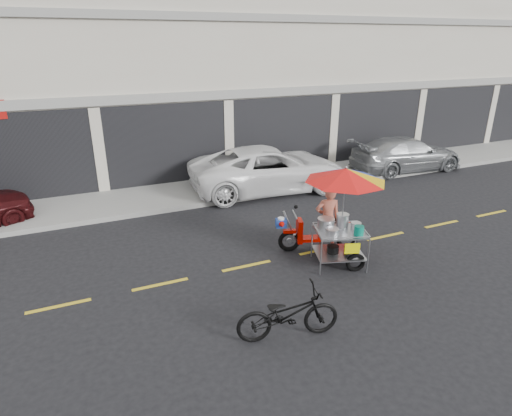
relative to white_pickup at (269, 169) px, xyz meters
name	(u,v)px	position (x,y,z in m)	size (l,w,h in m)	color
ground	(321,250)	(-0.80, -4.70, -0.76)	(90.00, 90.00, 0.00)	black
sidewalk	(239,184)	(-0.80, 0.80, -0.68)	(45.00, 3.00, 0.15)	gray
shophouse_block	(254,56)	(2.02, 5.89, 3.48)	(36.00, 8.11, 10.40)	beige
centerline	(321,250)	(-0.80, -4.70, -0.75)	(42.00, 0.10, 0.01)	gold
white_pickup	(269,169)	(0.00, 0.00, 0.00)	(2.52, 5.46, 1.52)	white
silver_pickup	(406,154)	(6.03, 0.00, -0.09)	(1.87, 4.60, 1.34)	#9FA3A6
near_bicycle	(288,314)	(-3.12, -7.33, -0.28)	(0.63, 1.81, 0.95)	black
food_vendor_rig	(337,200)	(-0.75, -5.15, 0.72)	(2.31, 2.34, 2.35)	black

